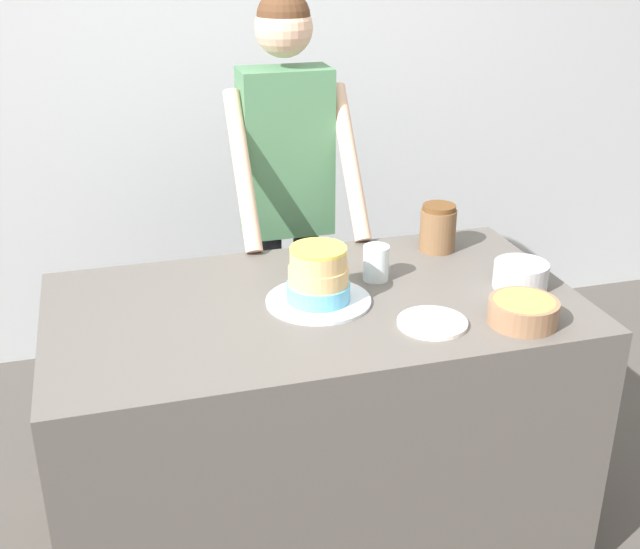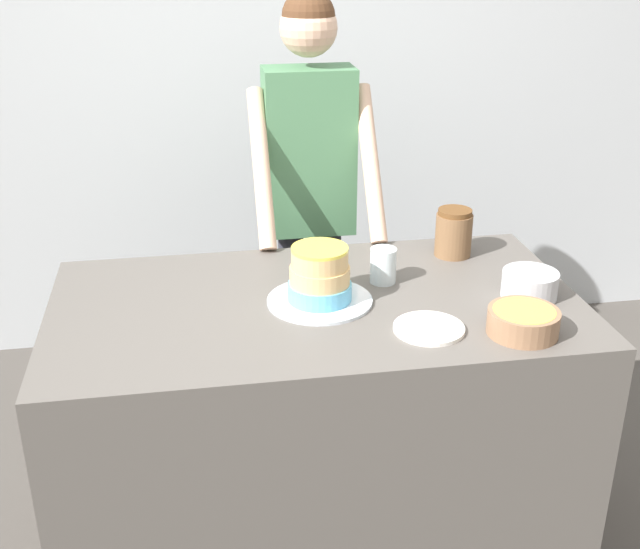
{
  "view_description": "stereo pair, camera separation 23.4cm",
  "coord_description": "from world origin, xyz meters",
  "px_view_note": "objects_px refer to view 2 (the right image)",
  "views": [
    {
      "loc": [
        -0.58,
        -1.67,
        1.95
      ],
      "look_at": [
        0.0,
        0.4,
        1.0
      ],
      "focal_mm": 45.0,
      "sensor_mm": 36.0,
      "label": 1
    },
    {
      "loc": [
        -0.36,
        -1.72,
        1.95
      ],
      "look_at": [
        0.0,
        0.4,
        1.0
      ],
      "focal_mm": 45.0,
      "sensor_mm": 36.0,
      "label": 2
    }
  ],
  "objects_px": {
    "person_baker": "(310,169)",
    "drinking_glass": "(383,265)",
    "cake": "(320,279)",
    "ceramic_plate": "(429,328)",
    "stoneware_jar": "(454,233)",
    "frosting_bowl_yellow": "(523,321)",
    "frosting_bowl_white": "(530,283)"
  },
  "relations": [
    {
      "from": "person_baker",
      "to": "drinking_glass",
      "type": "xyz_separation_m",
      "value": [
        0.13,
        -0.64,
        -0.14
      ]
    },
    {
      "from": "cake",
      "to": "drinking_glass",
      "type": "xyz_separation_m",
      "value": [
        0.22,
        0.11,
        -0.02
      ]
    },
    {
      "from": "ceramic_plate",
      "to": "stoneware_jar",
      "type": "height_order",
      "value": "stoneware_jar"
    },
    {
      "from": "frosting_bowl_yellow",
      "to": "ceramic_plate",
      "type": "bearing_deg",
      "value": 166.44
    },
    {
      "from": "person_baker",
      "to": "frosting_bowl_yellow",
      "type": "bearing_deg",
      "value": -67.43
    },
    {
      "from": "cake",
      "to": "frosting_bowl_yellow",
      "type": "relative_size",
      "value": 1.6
    },
    {
      "from": "person_baker",
      "to": "frosting_bowl_white",
      "type": "xyz_separation_m",
      "value": [
        0.55,
        -0.83,
        -0.15
      ]
    },
    {
      "from": "cake",
      "to": "stoneware_jar",
      "type": "bearing_deg",
      "value": 29.64
    },
    {
      "from": "cake",
      "to": "frosting_bowl_yellow",
      "type": "height_order",
      "value": "cake"
    },
    {
      "from": "stoneware_jar",
      "to": "frosting_bowl_yellow",
      "type": "bearing_deg",
      "value": -88.86
    },
    {
      "from": "cake",
      "to": "ceramic_plate",
      "type": "height_order",
      "value": "cake"
    },
    {
      "from": "frosting_bowl_white",
      "to": "drinking_glass",
      "type": "xyz_separation_m",
      "value": [
        -0.42,
        0.18,
        0.01
      ]
    },
    {
      "from": "drinking_glass",
      "to": "ceramic_plate",
      "type": "distance_m",
      "value": 0.35
    },
    {
      "from": "drinking_glass",
      "to": "ceramic_plate",
      "type": "relative_size",
      "value": 0.56
    },
    {
      "from": "frosting_bowl_white",
      "to": "frosting_bowl_yellow",
      "type": "xyz_separation_m",
      "value": [
        -0.11,
        -0.22,
        -0.01
      ]
    },
    {
      "from": "person_baker",
      "to": "frosting_bowl_yellow",
      "type": "height_order",
      "value": "person_baker"
    },
    {
      "from": "drinking_glass",
      "to": "ceramic_plate",
      "type": "xyz_separation_m",
      "value": [
        0.05,
        -0.34,
        -0.05
      ]
    },
    {
      "from": "cake",
      "to": "frosting_bowl_white",
      "type": "bearing_deg",
      "value": -6.11
    },
    {
      "from": "cake",
      "to": "stoneware_jar",
      "type": "relative_size",
      "value": 1.94
    },
    {
      "from": "frosting_bowl_yellow",
      "to": "stoneware_jar",
      "type": "height_order",
      "value": "stoneware_jar"
    },
    {
      "from": "cake",
      "to": "stoneware_jar",
      "type": "distance_m",
      "value": 0.59
    },
    {
      "from": "drinking_glass",
      "to": "stoneware_jar",
      "type": "height_order",
      "value": "stoneware_jar"
    },
    {
      "from": "frosting_bowl_white",
      "to": "frosting_bowl_yellow",
      "type": "relative_size",
      "value": 0.85
    },
    {
      "from": "ceramic_plate",
      "to": "person_baker",
      "type": "bearing_deg",
      "value": 100.54
    },
    {
      "from": "frosting_bowl_white",
      "to": "drinking_glass",
      "type": "relative_size",
      "value": 1.5
    },
    {
      "from": "frosting_bowl_white",
      "to": "cake",
      "type": "bearing_deg",
      "value": 173.89
    },
    {
      "from": "ceramic_plate",
      "to": "frosting_bowl_yellow",
      "type": "bearing_deg",
      "value": -13.56
    },
    {
      "from": "frosting_bowl_yellow",
      "to": "drinking_glass",
      "type": "distance_m",
      "value": 0.5
    },
    {
      "from": "person_baker",
      "to": "ceramic_plate",
      "type": "distance_m",
      "value": 1.02
    },
    {
      "from": "frosting_bowl_white",
      "to": "stoneware_jar",
      "type": "bearing_deg",
      "value": 109.23
    },
    {
      "from": "frosting_bowl_white",
      "to": "stoneware_jar",
      "type": "relative_size",
      "value": 1.03
    },
    {
      "from": "frosting_bowl_white",
      "to": "ceramic_plate",
      "type": "bearing_deg",
      "value": -156.09
    }
  ]
}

